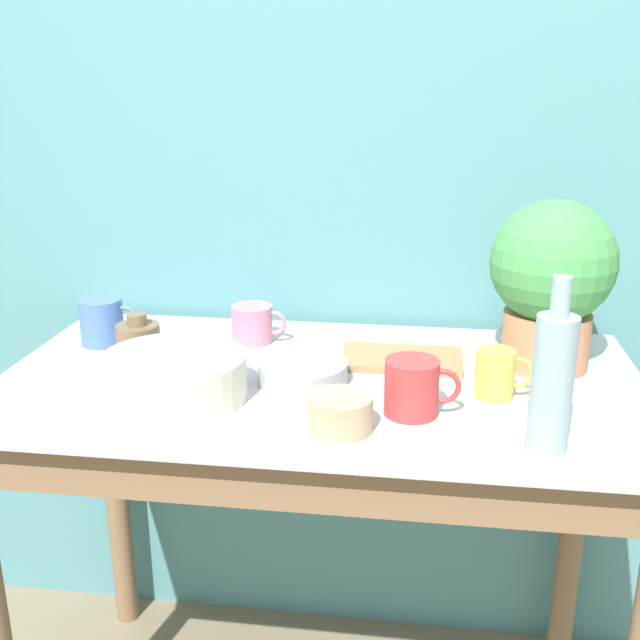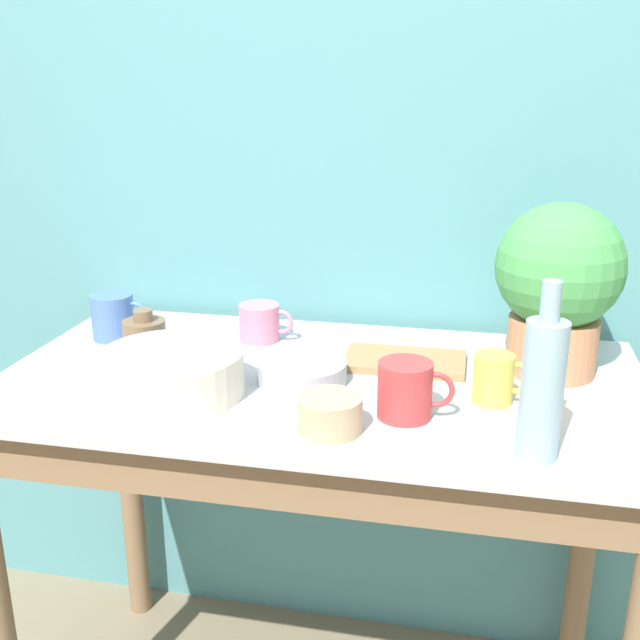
{
  "view_description": "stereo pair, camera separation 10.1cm",
  "coord_description": "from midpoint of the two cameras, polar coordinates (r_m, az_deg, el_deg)",
  "views": [
    {
      "loc": [
        0.19,
        -1.04,
        1.47
      ],
      "look_at": [
        0.0,
        0.35,
        1.01
      ],
      "focal_mm": 42.0,
      "sensor_mm": 36.0,
      "label": 1
    },
    {
      "loc": [
        0.29,
        -1.02,
        1.47
      ],
      "look_at": [
        0.0,
        0.35,
        1.01
      ],
      "focal_mm": 42.0,
      "sensor_mm": 36.0,
      "label": 2
    }
  ],
  "objects": [
    {
      "name": "mug_red",
      "position": [
        1.33,
        4.93,
        -5.16
      ],
      "size": [
        0.14,
        0.1,
        0.1
      ],
      "color": "#C63838",
      "rests_on": "counter_table"
    },
    {
      "name": "mug_pink",
      "position": [
        1.7,
        -6.83,
        -0.31
      ],
      "size": [
        0.13,
        0.09,
        0.08
      ],
      "color": "pink",
      "rests_on": "counter_table"
    },
    {
      "name": "bowl_small_tan",
      "position": [
        1.28,
        -0.76,
        -7.16
      ],
      "size": [
        0.11,
        0.11,
        0.06
      ],
      "color": "tan",
      "rests_on": "counter_table"
    },
    {
      "name": "tray_board",
      "position": [
        1.58,
        4.4,
        -3.0
      ],
      "size": [
        0.25,
        0.15,
        0.02
      ],
      "color": "#99754C",
      "rests_on": "counter_table"
    },
    {
      "name": "bowl_small_steel",
      "position": [
        1.47,
        -3.29,
        -4.01
      ],
      "size": [
        0.18,
        0.18,
        0.04
      ],
      "color": "#A8A8B2",
      "rests_on": "counter_table"
    },
    {
      "name": "bottle_short",
      "position": [
        1.62,
        -15.41,
        -1.69
      ],
      "size": [
        0.09,
        0.09,
        0.11
      ],
      "color": "brown",
      "rests_on": "counter_table"
    },
    {
      "name": "wall_back",
      "position": [
        1.81,
        0.12,
        9.57
      ],
      "size": [
        6.0,
        0.05,
        2.4
      ],
      "color": "teal",
      "rests_on": "ground_plane"
    },
    {
      "name": "mug_yellow",
      "position": [
        1.42,
        11.32,
        -4.05
      ],
      "size": [
        0.11,
        0.07,
        0.09
      ],
      "color": "#E5CC4C",
      "rests_on": "counter_table"
    },
    {
      "name": "counter_table",
      "position": [
        1.56,
        -2.02,
        -10.96
      ],
      "size": [
        1.29,
        0.69,
        0.89
      ],
      "color": "#846647",
      "rests_on": "ground_plane"
    },
    {
      "name": "bowl_wash_large",
      "position": [
        1.43,
        -13.09,
        -4.28
      ],
      "size": [
        0.27,
        0.27,
        0.08
      ],
      "color": "beige",
      "rests_on": "counter_table"
    },
    {
      "name": "bottle_tall",
      "position": [
        1.22,
        15.03,
        -4.45
      ],
      "size": [
        0.07,
        0.07,
        0.29
      ],
      "color": "#93B2BC",
      "rests_on": "counter_table"
    },
    {
      "name": "potted_plant",
      "position": [
        1.56,
        15.46,
        3.17
      ],
      "size": [
        0.25,
        0.25,
        0.35
      ],
      "color": "tan",
      "rests_on": "counter_table"
    },
    {
      "name": "mug_blue",
      "position": [
        1.76,
        -17.82,
        -0.11
      ],
      "size": [
        0.13,
        0.1,
        0.1
      ],
      "color": "#4C70B7",
      "rests_on": "counter_table"
    }
  ]
}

